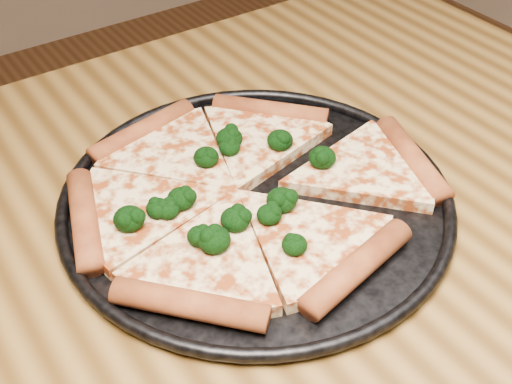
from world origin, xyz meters
TOP-DOWN VIEW (x-y plane):
  - dining_table at (0.00, 0.00)m, footprint 1.20×0.90m
  - pizza_pan at (0.08, 0.07)m, footprint 0.40×0.40m
  - pizza at (0.07, 0.08)m, footprint 0.40×0.35m
  - broccoli_florets at (0.05, 0.08)m, footprint 0.24×0.20m

SIDE VIEW (x-z plane):
  - dining_table at x=0.00m, z-range 0.28..1.03m
  - pizza_pan at x=0.08m, z-range 0.75..0.77m
  - pizza at x=0.07m, z-range 0.75..0.78m
  - broccoli_florets at x=0.05m, z-range 0.77..0.79m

